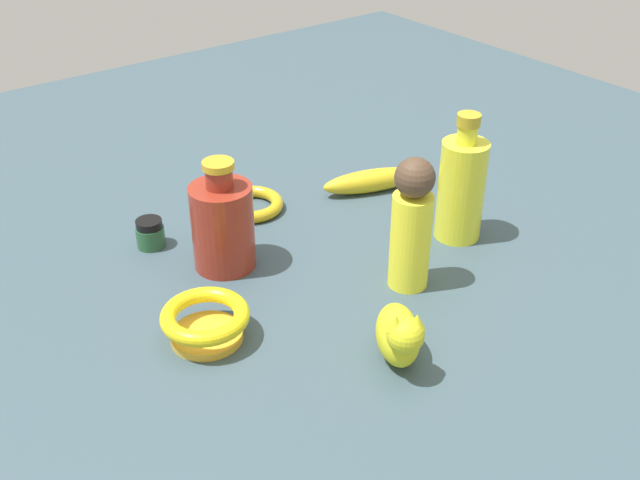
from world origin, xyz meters
TOP-DOWN VIEW (x-y plane):
  - ground at (0.00, 0.00)m, footprint 2.00×2.00m
  - person_figure_adult at (0.07, -0.10)m, footprint 0.06×0.06m
  - bangle at (0.01, 0.21)m, footprint 0.11×0.11m
  - bowl at (-0.21, -0.04)m, footprint 0.11×0.11m
  - bottle_short at (-0.10, 0.09)m, footprint 0.09×0.09m
  - cat_figurine at (-0.05, -0.22)m, footprint 0.09×0.11m
  - bottle_tall at (0.22, -0.05)m, footprint 0.07×0.07m
  - banana at (0.21, 0.14)m, footprint 0.18×0.09m
  - nail_polish_jar at (-0.17, 0.20)m, footprint 0.04×0.04m

SIDE VIEW (x-z plane):
  - ground at x=0.00m, z-range 0.00..0.00m
  - bangle at x=0.01m, z-range 0.00..0.02m
  - banana at x=0.21m, z-range 0.00..0.04m
  - nail_polish_jar at x=-0.17m, z-range 0.00..0.04m
  - bowl at x=-0.21m, z-range 0.01..0.05m
  - cat_figurine at x=-0.05m, z-range -0.01..0.09m
  - bottle_short at x=-0.10m, z-range -0.01..0.15m
  - bottle_tall at x=0.22m, z-range -0.02..0.18m
  - person_figure_adult at x=0.07m, z-range 0.00..0.19m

